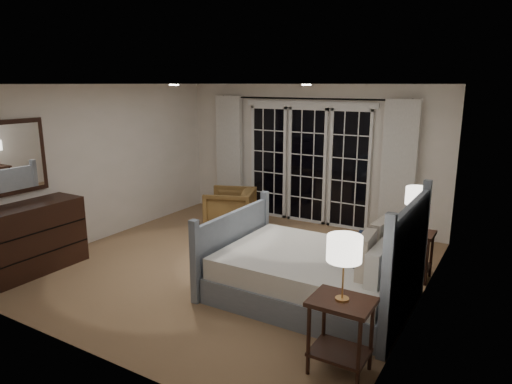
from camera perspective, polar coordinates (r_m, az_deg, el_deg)
The scene contains 20 objects.
floor at distance 6.55m, azimuth -2.94°, elevation -9.12°, with size 5.00×5.00×0.00m, color #91734E.
ceiling at distance 6.05m, azimuth -3.23°, elevation 13.32°, with size 5.00×5.00×0.00m, color white.
wall_left at distance 7.83m, azimuth -18.49°, elevation 3.48°, with size 0.02×5.00×2.50m, color white.
wall_right at distance 5.25m, azimuth 20.25°, elevation -1.31°, with size 0.02×5.00×2.50m, color white.
wall_back at distance 8.34m, azimuth 6.56°, elevation 4.66°, with size 5.00×0.02×2.50m, color white.
wall_front at distance 4.40m, azimuth -21.58°, elevation -4.19°, with size 5.00×0.02×2.50m, color white.
french_doors at distance 8.33m, azimuth 6.42°, elevation 3.53°, with size 2.50×0.04×2.20m.
curtain_rod at distance 8.15m, azimuth 6.46°, elevation 11.53°, with size 0.03×0.03×3.50m, color black.
curtain_left at distance 9.05m, azimuth -3.36°, elevation 4.77°, with size 0.55×0.10×2.25m, color white.
curtain_right at distance 7.72m, azimuth 17.40°, elevation 2.67°, with size 0.55×0.10×2.25m, color white.
downlight_a at distance 6.18m, azimuth 6.32°, elevation 13.18°, with size 0.12×0.12×0.01m, color white.
downlight_b at distance 6.09m, azimuth -10.21°, elevation 13.05°, with size 0.12×0.12×0.01m, color white.
bed at distance 5.51m, azimuth 7.47°, elevation -9.96°, with size 2.25×1.61×1.31m.
nightstand_left at distance 4.20m, azimuth 10.55°, elevation -15.99°, with size 0.54×0.43×0.70m.
nightstand_right at distance 6.34m, azimuth 19.07°, elevation -6.56°, with size 0.49×0.39×0.64m.
lamp_left at distance 3.91m, azimuth 10.99°, elevation -7.05°, with size 0.30×0.30×0.58m.
lamp_right at distance 6.15m, azimuth 19.55°, elevation -0.52°, with size 0.30×0.30×0.59m.
armchair at distance 7.95m, azimuth -3.25°, elevation -2.22°, with size 0.78×0.81×0.73m, color brown.
dresser at distance 6.91m, azimuth -26.15°, elevation -5.15°, with size 0.56×1.33×0.94m.
mirror at distance 6.87m, azimuth -28.16°, elevation 3.82°, with size 0.05×0.85×1.00m.
Camera 1 is at (3.38, -5.02, 2.51)m, focal length 32.00 mm.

